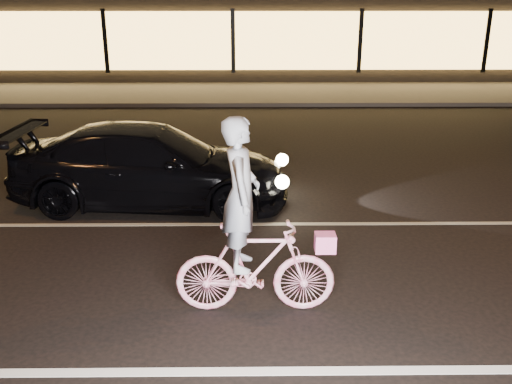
{
  "coord_description": "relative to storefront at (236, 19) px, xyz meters",
  "views": [
    {
      "loc": [
        0.58,
        -5.9,
        3.34
      ],
      "look_at": [
        0.65,
        0.6,
        1.02
      ],
      "focal_mm": 40.0,
      "sensor_mm": 36.0,
      "label": 1
    }
  ],
  "objects": [
    {
      "name": "ground",
      "position": [
        0.0,
        -18.97,
        -2.15
      ],
      "size": [
        90.0,
        90.0,
        0.0
      ],
      "primitive_type": "plane",
      "color": "black",
      "rests_on": "ground"
    },
    {
      "name": "lane_stripe_near",
      "position": [
        0.0,
        -20.47,
        -2.14
      ],
      "size": [
        60.0,
        0.12,
        0.01
      ],
      "primitive_type": "cube",
      "color": "silver",
      "rests_on": "ground"
    },
    {
      "name": "lane_stripe_far",
      "position": [
        0.0,
        -16.97,
        -2.14
      ],
      "size": [
        60.0,
        0.1,
        0.01
      ],
      "primitive_type": "cube",
      "color": "gray",
      "rests_on": "ground"
    },
    {
      "name": "sidewalk",
      "position": [
        0.0,
        -5.97,
        -2.09
      ],
      "size": [
        30.0,
        4.0,
        0.12
      ],
      "primitive_type": "cube",
      "color": "#383533",
      "rests_on": "ground"
    },
    {
      "name": "storefront",
      "position": [
        0.0,
        0.0,
        0.0
      ],
      "size": [
        25.4,
        8.42,
        4.2
      ],
      "color": "black",
      "rests_on": "ground"
    },
    {
      "name": "cyclist",
      "position": [
        0.59,
        -19.39,
        -1.38
      ],
      "size": [
        1.73,
        0.59,
        2.17
      ],
      "rotation": [
        0.0,
        0.0,
        1.57
      ],
      "color": "#DE2B61",
      "rests_on": "ground"
    },
    {
      "name": "sedan",
      "position": [
        -1.02,
        -16.02,
        -1.5
      ],
      "size": [
        4.54,
        2.04,
        1.29
      ],
      "rotation": [
        0.0,
        0.0,
        1.52
      ],
      "color": "black",
      "rests_on": "ground"
    }
  ]
}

